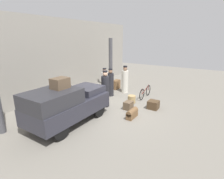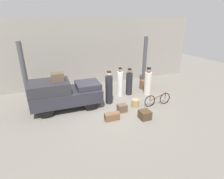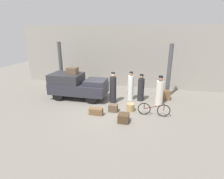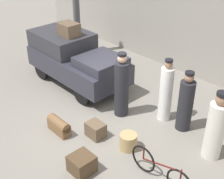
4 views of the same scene
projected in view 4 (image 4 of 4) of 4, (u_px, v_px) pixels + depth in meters
The scene contains 14 objects.
ground_plane at pixel (102, 119), 8.60m from camera, with size 30.00×30.00×0.00m, color gray.
station_building_facade at pixel (197, 10), 9.87m from camera, with size 16.00×0.15×4.50m.
canopy_pillar_left at pixel (76, 11), 11.69m from camera, with size 0.25×0.25×3.38m.
truck at pixel (75, 58), 10.06m from camera, with size 3.53×1.61×1.56m.
bicycle at pixel (161, 170), 6.46m from camera, with size 1.61×0.04×0.68m.
wicker_basket at pixel (128, 142), 7.45m from camera, with size 0.42×0.42×0.41m.
conductor_in_dark_uniform at pixel (166, 92), 8.23m from camera, with size 0.35×0.35×1.78m.
porter_lifting_near_truck at pixel (122, 87), 8.41m from camera, with size 0.39×0.39×1.86m.
porter_standing_middle at pixel (215, 129), 6.95m from camera, with size 0.43×0.43×1.72m.
porter_with_bicycle at pixel (186, 104), 7.88m from camera, with size 0.39×0.39×1.66m.
trunk_large_brown at pixel (59, 125), 8.00m from camera, with size 0.70×0.26×0.41m.
trunk_wicker_pale at pixel (96, 130), 7.86m from camera, with size 0.46×0.37×0.39m.
trunk_umber_medium at pixel (82, 164), 6.80m from camera, with size 0.50×0.50×0.41m.
trunk_on_truck_roof at pixel (69, 29), 9.75m from camera, with size 0.62×0.49×0.40m.
Camera 4 is at (5.33, -4.59, 5.02)m, focal length 50.00 mm.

